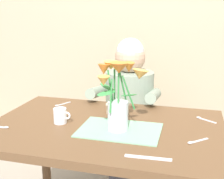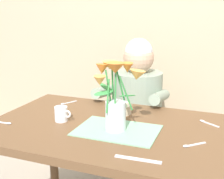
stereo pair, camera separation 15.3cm
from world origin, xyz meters
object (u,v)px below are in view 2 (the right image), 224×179
Objects in this scene: dinner_knife at (138,159)px; ceramic_mug at (61,114)px; seated_person at (137,118)px; ceramic_bowl at (120,108)px; flower_vase at (116,94)px.

ceramic_mug is (-0.50, 0.27, 0.04)m from dinner_knife.
ceramic_bowl is at bearing -90.06° from seated_person.
seated_person is at bearing 92.53° from ceramic_bowl.
flower_vase reaches higher than ceramic_mug.
seated_person reaches higher than flower_vase.
seated_person is 0.77m from flower_vase.
flower_vase is 0.36m from dinner_knife.
flower_vase is 3.74× the size of ceramic_mug.
ceramic_bowl is (0.02, -0.41, 0.21)m from seated_person.
seated_person is 8.35× the size of ceramic_bowl.
dinner_knife is at bearing -76.10° from seated_person.
flower_vase is 0.31m from ceramic_bowl.
seated_person reaches higher than ceramic_bowl.
ceramic_bowl is at bearing 104.58° from flower_vase.
seated_person is 0.72m from ceramic_mug.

